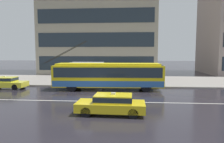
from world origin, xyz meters
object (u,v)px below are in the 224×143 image
Objects in this scene: taxi_queued_behind_bus at (5,82)px; bus_shelter at (87,68)px; taxi_oncoming_near at (112,103)px; trolleybus at (108,75)px; pedestrian_approaching_curb at (85,70)px; pedestrian_at_shelter at (102,71)px.

taxi_queued_behind_bus is 9.09m from bus_shelter.
taxi_queued_behind_bus is at bearing 146.29° from taxi_oncoming_near.
bus_shelter is (-3.85, 11.47, 1.38)m from taxi_oncoming_near.
trolleybus reaches higher than pedestrian_approaching_curb.
taxi_oncoming_near is (12.19, -8.13, -0.00)m from taxi_queued_behind_bus.
bus_shelter reaches higher than pedestrian_at_shelter.
trolleybus is 8.39m from taxi_oncoming_near.
taxi_oncoming_near is (1.00, -8.28, -0.84)m from trolleybus.
taxi_oncoming_near is 11.63m from pedestrian_at_shelter.
trolleybus reaches higher than pedestrian_at_shelter.
pedestrian_at_shelter is at bearing 17.88° from taxi_queued_behind_bus.
pedestrian_at_shelter is (1.82, -0.06, -0.34)m from bus_shelter.
taxi_queued_behind_bus is at bearing -179.21° from trolleybus.
pedestrian_at_shelter reaches higher than taxi_oncoming_near.
pedestrian_approaching_curb is at bearing 31.37° from taxi_queued_behind_bus.
trolleybus is 3.29m from pedestrian_at_shelter.
pedestrian_approaching_curb is at bearing 113.39° from bus_shelter.
taxi_queued_behind_bus is 14.65m from taxi_oncoming_near.
taxi_oncoming_near is at bearing -79.91° from pedestrian_at_shelter.
trolleybus is 2.82× the size of taxi_oncoming_near.
trolleybus is at bearing -71.82° from pedestrian_at_shelter.
bus_shelter is 1.92× the size of pedestrian_at_shelter.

